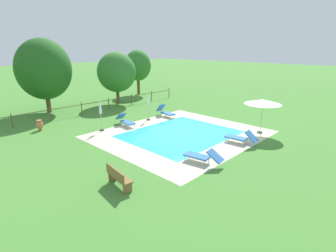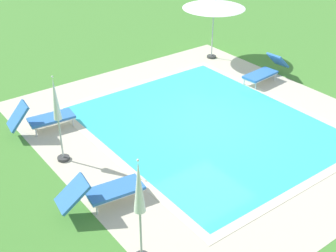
# 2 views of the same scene
# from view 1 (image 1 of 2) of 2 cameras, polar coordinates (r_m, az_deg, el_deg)

# --- Properties ---
(ground_plane) EXTENTS (160.00, 160.00, 0.00)m
(ground_plane) POSITION_cam_1_polar(r_m,az_deg,el_deg) (17.70, 2.64, -1.74)
(ground_plane) COLOR #478433
(pool_deck_paving) EXTENTS (10.34, 9.17, 0.01)m
(pool_deck_paving) POSITION_cam_1_polar(r_m,az_deg,el_deg) (17.70, 2.64, -1.73)
(pool_deck_paving) COLOR beige
(pool_deck_paving) RESTS_ON ground
(swimming_pool_water) EXTENTS (7.03, 5.87, 0.01)m
(swimming_pool_water) POSITION_cam_1_polar(r_m,az_deg,el_deg) (17.70, 2.64, -1.72)
(swimming_pool_water) COLOR #38C6D1
(swimming_pool_water) RESTS_ON ground
(pool_coping_rim) EXTENTS (7.51, 6.35, 0.01)m
(pool_coping_rim) POSITION_cam_1_polar(r_m,az_deg,el_deg) (17.70, 2.64, -1.71)
(pool_coping_rim) COLOR beige
(pool_coping_rim) RESTS_ON ground
(sun_lounger_north_near_steps) EXTENTS (0.86, 2.05, 0.86)m
(sun_lounger_north_near_steps) POSITION_cam_1_polar(r_m,az_deg,el_deg) (19.70, -9.16, 1.14)
(sun_lounger_north_near_steps) COLOR #3370BC
(sun_lounger_north_near_steps) RESTS_ON ground
(sun_lounger_north_mid) EXTENTS (0.77, 2.00, 0.89)m
(sun_lounger_north_mid) POSITION_cam_1_polar(r_m,az_deg,el_deg) (16.46, 15.37, -2.41)
(sun_lounger_north_mid) COLOR #3370BC
(sun_lounger_north_mid) RESTS_ON ground
(sun_lounger_north_far) EXTENTS (0.80, 1.92, 0.98)m
(sun_lounger_north_far) POSITION_cam_1_polar(r_m,az_deg,el_deg) (22.04, -0.49, 3.09)
(sun_lounger_north_far) COLOR #3370BC
(sun_lounger_north_far) RESTS_ON ground
(sun_lounger_north_end) EXTENTS (0.91, 2.09, 0.81)m
(sun_lounger_north_end) POSITION_cam_1_polar(r_m,az_deg,el_deg) (13.40, 7.36, -6.48)
(sun_lounger_north_end) COLOR #3370BC
(sun_lounger_north_end) RESTS_ON ground
(patio_umbrella_open_foreground) EXTENTS (2.38, 2.38, 2.35)m
(patio_umbrella_open_foreground) POSITION_cam_1_polar(r_m,az_deg,el_deg) (18.47, 19.85, 4.92)
(patio_umbrella_open_foreground) COLOR #383838
(patio_umbrella_open_foreground) RESTS_ON ground
(patio_umbrella_closed_row_west) EXTENTS (0.32, 0.32, 2.39)m
(patio_umbrella_closed_row_west) POSITION_cam_1_polar(r_m,az_deg,el_deg) (20.76, -4.34, 5.29)
(patio_umbrella_closed_row_west) COLOR #383838
(patio_umbrella_closed_row_west) RESTS_ON ground
(patio_umbrella_closed_row_mid_west) EXTENTS (0.32, 0.32, 2.38)m
(patio_umbrella_closed_row_mid_west) POSITION_cam_1_polar(r_m,az_deg,el_deg) (18.58, -14.42, 3.53)
(patio_umbrella_closed_row_mid_west) COLOR #383838
(patio_umbrella_closed_row_mid_west) RESTS_ON ground
(wooden_bench_lawn_side) EXTENTS (0.65, 1.55, 0.87)m
(wooden_bench_lawn_side) POSITION_cam_1_polar(r_m,az_deg,el_deg) (11.29, -10.74, -10.74)
(wooden_bench_lawn_side) COLOR olive
(wooden_bench_lawn_side) RESTS_ON ground
(terracotta_urn_near_fence) EXTENTS (0.46, 0.46, 0.74)m
(terracotta_urn_near_fence) POSITION_cam_1_polar(r_m,az_deg,el_deg) (20.43, -26.01, 0.24)
(terracotta_urn_near_fence) COLOR #C67547
(terracotta_urn_near_fence) RESTS_ON ground
(perimeter_fence) EXTENTS (19.17, 0.08, 1.05)m
(perimeter_fence) POSITION_cam_1_polar(r_m,az_deg,el_deg) (24.50, -15.41, 4.57)
(perimeter_fence) COLOR brown
(perimeter_fence) RESTS_ON ground
(tree_west_mid) EXTENTS (3.12, 3.12, 5.26)m
(tree_west_mid) POSITION_cam_1_polar(r_m,az_deg,el_deg) (32.50, -6.55, 12.86)
(tree_west_mid) COLOR brown
(tree_west_mid) RESTS_ON ground
(tree_centre) EXTENTS (4.57, 4.57, 6.34)m
(tree_centre) POSITION_cam_1_polar(r_m,az_deg,el_deg) (25.29, -25.27, 11.02)
(tree_centre) COLOR brown
(tree_centre) RESTS_ON ground
(tree_east_mid) EXTENTS (3.80, 3.80, 5.14)m
(tree_east_mid) POSITION_cam_1_polar(r_m,az_deg,el_deg) (27.14, -11.06, 11.34)
(tree_east_mid) COLOR brown
(tree_east_mid) RESTS_ON ground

